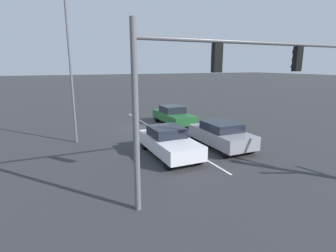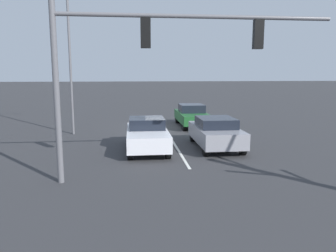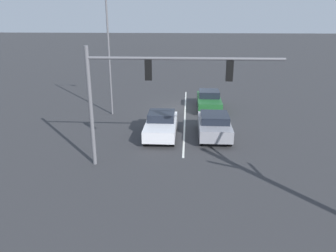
{
  "view_description": "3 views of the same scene",
  "coord_description": "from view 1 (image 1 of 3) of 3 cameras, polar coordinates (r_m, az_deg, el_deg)",
  "views": [
    {
      "loc": [
        6.88,
        18.64,
        4.67
      ],
      "look_at": [
        1.22,
        6.04,
        1.45
      ],
      "focal_mm": 28.0,
      "sensor_mm": 36.0,
      "label": 1
    },
    {
      "loc": [
        2.18,
        21.95,
        3.64
      ],
      "look_at": [
        0.59,
        7.84,
        1.33
      ],
      "focal_mm": 35.0,
      "sensor_mm": 36.0,
      "label": 2
    },
    {
      "loc": [
        -0.17,
        26.31,
        7.34
      ],
      "look_at": [
        0.95,
        7.95,
        1.1
      ],
      "focal_mm": 35.0,
      "sensor_mm": 36.0,
      "label": 3
    }
  ],
  "objects": [
    {
      "name": "ground_plane",
      "position": [
        20.41,
        -3.82,
        -0.15
      ],
      "size": [
        240.0,
        240.0,
        0.0
      ],
      "primitive_type": "plane",
      "color": "#333335"
    },
    {
      "name": "car_white_midlane_front",
      "position": [
        13.7,
        0.17,
        -3.48
      ],
      "size": [
        1.88,
        4.43,
        1.51
      ],
      "color": "silver",
      "rests_on": "ground_plane"
    },
    {
      "name": "car_gray_leftlane_front",
      "position": [
        15.39,
        11.49,
        -1.81
      ],
      "size": [
        1.94,
        4.24,
        1.49
      ],
      "color": "gray",
      "rests_on": "ground_plane"
    },
    {
      "name": "traffic_signal_gantry",
      "position": [
        9.15,
        9.98,
        10.65
      ],
      "size": [
        9.24,
        0.37,
        6.01
      ],
      "color": "slate",
      "rests_on": "ground_plane"
    },
    {
      "name": "car_darkgreen_leftlane_second",
      "position": [
        20.93,
        1.16,
        2.36
      ],
      "size": [
        1.84,
        4.56,
        1.5
      ],
      "color": "#1E5928",
      "rests_on": "ground_plane"
    },
    {
      "name": "street_lamp_right_shoulder",
      "position": [
        16.6,
        -19.78,
        13.66
      ],
      "size": [
        2.19,
        0.24,
        8.76
      ],
      "color": "slate",
      "rests_on": "ground_plane"
    },
    {
      "name": "lane_stripe_left_divider",
      "position": [
        18.57,
        -1.63,
        -1.44
      ],
      "size": [
        0.12,
        16.07,
        0.01
      ],
      "primitive_type": "cube",
      "color": "silver",
      "rests_on": "ground_plane"
    }
  ]
}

